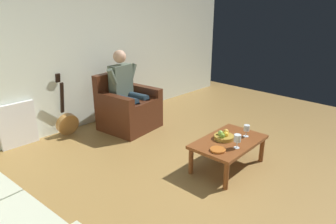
% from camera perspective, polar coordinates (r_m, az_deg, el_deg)
% --- Properties ---
extents(ground_plane, '(7.62, 7.62, 0.00)m').
position_cam_1_polar(ground_plane, '(3.85, 11.75, -12.20)').
color(ground_plane, olive).
extents(wall_back, '(6.75, 0.06, 2.58)m').
position_cam_1_polar(wall_back, '(5.38, -14.03, 11.53)').
color(wall_back, silver).
rests_on(wall_back, ground).
extents(armchair, '(0.93, 0.90, 0.93)m').
position_cam_1_polar(armchair, '(5.14, -7.58, 0.56)').
color(armchair, '#431F10').
rests_on(armchair, ground).
extents(person_seated, '(0.66, 0.65, 1.31)m').
position_cam_1_polar(person_seated, '(5.04, -7.84, 4.63)').
color(person_seated, '#515E4F').
rests_on(person_seated, ground).
extents(coffee_table, '(1.00, 0.64, 0.38)m').
position_cam_1_polar(coffee_table, '(3.94, 11.35, -5.96)').
color(coffee_table, brown).
rests_on(coffee_table, ground).
extents(guitar, '(0.35, 0.25, 0.99)m').
position_cam_1_polar(guitar, '(5.13, -18.52, -1.75)').
color(guitar, '#B37B3E').
rests_on(guitar, ground).
extents(radiator, '(0.53, 0.06, 0.66)m').
position_cam_1_polar(radiator, '(4.96, -26.51, -2.19)').
color(radiator, white).
rests_on(radiator, ground).
extents(wine_glass_near, '(0.09, 0.09, 0.17)m').
position_cam_1_polar(wine_glass_near, '(3.69, 12.96, -4.98)').
color(wine_glass_near, silver).
rests_on(wine_glass_near, coffee_table).
extents(wine_glass_far, '(0.08, 0.08, 0.16)m').
position_cam_1_polar(wine_glass_far, '(4.03, 14.61, -3.07)').
color(wine_glass_far, silver).
rests_on(wine_glass_far, coffee_table).
extents(fruit_bowl, '(0.25, 0.25, 0.11)m').
position_cam_1_polar(fruit_bowl, '(3.93, 10.49, -4.51)').
color(fruit_bowl, olive).
rests_on(fruit_bowl, coffee_table).
extents(decorative_dish, '(0.18, 0.18, 0.02)m').
position_cam_1_polar(decorative_dish, '(3.62, 9.40, -7.06)').
color(decorative_dish, '#B35E23').
rests_on(decorative_dish, coffee_table).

